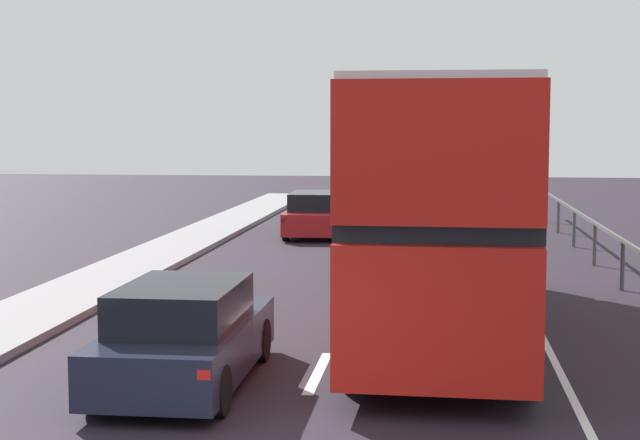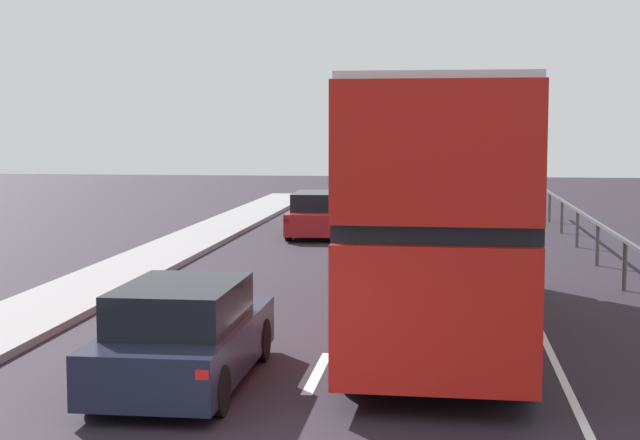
% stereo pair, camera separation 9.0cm
% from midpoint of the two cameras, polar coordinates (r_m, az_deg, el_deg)
% --- Properties ---
extents(lane_paint_markings, '(3.63, 46.00, 0.01)m').
position_cam_midpoint_polar(lane_paint_markings, '(17.47, 8.16, -6.34)').
color(lane_paint_markings, silver).
rests_on(lane_paint_markings, ground).
extents(double_decker_bus_red, '(2.85, 11.20, 4.23)m').
position_cam_midpoint_polar(double_decker_bus_red, '(17.10, 7.54, 1.09)').
color(double_decker_bus_red, '#B61912').
rests_on(double_decker_bus_red, ground).
extents(hatchback_car_near, '(1.78, 4.29, 1.44)m').
position_cam_midpoint_polar(hatchback_car_near, '(13.70, -7.72, -6.70)').
color(hatchback_car_near, '#1C1E31').
rests_on(hatchback_car_near, ground).
extents(sedan_car_ahead, '(1.89, 4.58, 1.43)m').
position_cam_midpoint_polar(sedan_car_ahead, '(31.79, 0.01, 0.31)').
color(sedan_car_ahead, maroon).
rests_on(sedan_car_ahead, ground).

